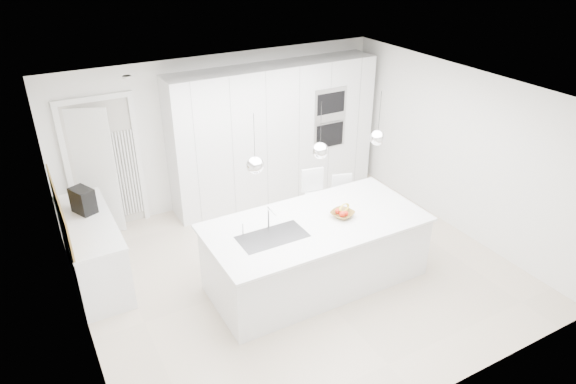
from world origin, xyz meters
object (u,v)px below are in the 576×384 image
bar_stool_left (317,206)px  bar_stool_right (345,207)px  island_base (317,254)px  fruit_bowl (342,214)px  espresso_machine (83,200)px

bar_stool_left → bar_stool_right: 0.45m
island_base → bar_stool_right: 1.27m
fruit_bowl → bar_stool_right: same height
espresso_machine → bar_stool_left: espresso_machine is taller
fruit_bowl → bar_stool_right: size_ratio=0.30×
fruit_bowl → bar_stool_left: bearing=77.6°
fruit_bowl → bar_stool_left: 1.05m
island_base → bar_stool_left: bearing=58.5°
fruit_bowl → bar_stool_left: size_ratio=0.27×
fruit_bowl → bar_stool_left: bar_stool_left is taller
island_base → bar_stool_left: 1.11m
island_base → fruit_bowl: (0.37, -0.01, 0.51)m
bar_stool_left → bar_stool_right: (0.41, -0.16, -0.06)m
island_base → espresso_machine: size_ratio=8.27×
bar_stool_right → espresso_machine: bearing=-178.5°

